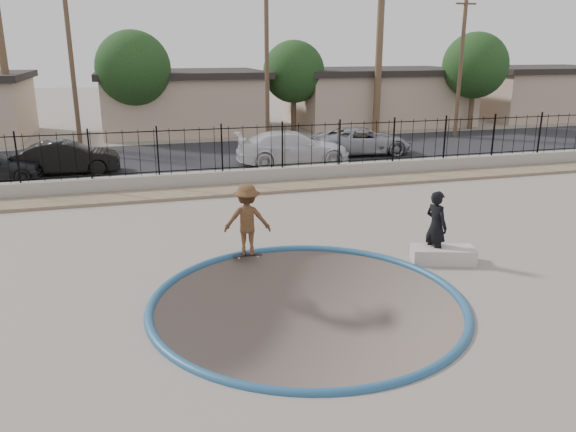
{
  "coord_description": "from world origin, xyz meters",
  "views": [
    {
      "loc": [
        -3.49,
        -11.75,
        5.41
      ],
      "look_at": [
        0.4,
        2.0,
        1.08
      ],
      "focal_mm": 35.0,
      "sensor_mm": 36.0,
      "label": 1
    }
  ],
  "objects_px": {
    "videographer": "(436,226)",
    "concrete_ledge": "(443,255)",
    "skater": "(247,223)",
    "car_c": "(293,148)",
    "skateboard": "(248,255)",
    "car_d": "(363,141)",
    "car_b": "(67,158)"
  },
  "relations": [
    {
      "from": "skateboard",
      "to": "car_d",
      "type": "distance_m",
      "value": 15.65
    },
    {
      "from": "skateboard",
      "to": "videographer",
      "type": "xyz_separation_m",
      "value": [
        4.7,
        -1.51,
        0.88
      ]
    },
    {
      "from": "skateboard",
      "to": "car_b",
      "type": "bearing_deg",
      "value": 118.41
    },
    {
      "from": "skateboard",
      "to": "car_d",
      "type": "bearing_deg",
      "value": 59.48
    },
    {
      "from": "videographer",
      "to": "car_d",
      "type": "bearing_deg",
      "value": -31.68
    },
    {
      "from": "skater",
      "to": "car_b",
      "type": "height_order",
      "value": "skater"
    },
    {
      "from": "concrete_ledge",
      "to": "skater",
      "type": "bearing_deg",
      "value": 160.26
    },
    {
      "from": "car_c",
      "to": "skateboard",
      "type": "bearing_deg",
      "value": 162.3
    },
    {
      "from": "car_d",
      "to": "concrete_ledge",
      "type": "bearing_deg",
      "value": 169.56
    },
    {
      "from": "skateboard",
      "to": "car_c",
      "type": "distance_m",
      "value": 12.3
    },
    {
      "from": "car_d",
      "to": "car_c",
      "type": "bearing_deg",
      "value": 114.66
    },
    {
      "from": "skater",
      "to": "car_c",
      "type": "height_order",
      "value": "skater"
    },
    {
      "from": "videographer",
      "to": "car_c",
      "type": "height_order",
      "value": "videographer"
    },
    {
      "from": "concrete_ledge",
      "to": "car_c",
      "type": "height_order",
      "value": "car_c"
    },
    {
      "from": "car_c",
      "to": "car_d",
      "type": "distance_m",
      "value": 4.49
    },
    {
      "from": "skater",
      "to": "videographer",
      "type": "height_order",
      "value": "skater"
    },
    {
      "from": "skater",
      "to": "videographer",
      "type": "bearing_deg",
      "value": 175.88
    },
    {
      "from": "skateboard",
      "to": "videographer",
      "type": "relative_size",
      "value": 0.4
    },
    {
      "from": "videographer",
      "to": "car_b",
      "type": "distance_m",
      "value": 16.94
    },
    {
      "from": "car_b",
      "to": "concrete_ledge",
      "type": "bearing_deg",
      "value": -143.81
    },
    {
      "from": "videographer",
      "to": "concrete_ledge",
      "type": "height_order",
      "value": "videographer"
    },
    {
      "from": "car_b",
      "to": "skater",
      "type": "bearing_deg",
      "value": -156.12
    },
    {
      "from": "concrete_ledge",
      "to": "car_d",
      "type": "distance_m",
      "value": 15.19
    },
    {
      "from": "skater",
      "to": "car_d",
      "type": "distance_m",
      "value": 15.63
    },
    {
      "from": "skateboard",
      "to": "videographer",
      "type": "distance_m",
      "value": 5.01
    },
    {
      "from": "car_c",
      "to": "skater",
      "type": "bearing_deg",
      "value": 162.3
    },
    {
      "from": "car_b",
      "to": "car_c",
      "type": "distance_m",
      "value": 10.11
    },
    {
      "from": "concrete_ledge",
      "to": "car_c",
      "type": "relative_size",
      "value": 0.3
    },
    {
      "from": "skater",
      "to": "videographer",
      "type": "xyz_separation_m",
      "value": [
        4.7,
        -1.51,
        -0.02
      ]
    },
    {
      "from": "skater",
      "to": "car_b",
      "type": "bearing_deg",
      "value": -51.6
    },
    {
      "from": "concrete_ledge",
      "to": "car_b",
      "type": "bearing_deg",
      "value": 126.98
    },
    {
      "from": "concrete_ledge",
      "to": "car_d",
      "type": "bearing_deg",
      "value": 74.85
    }
  ]
}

